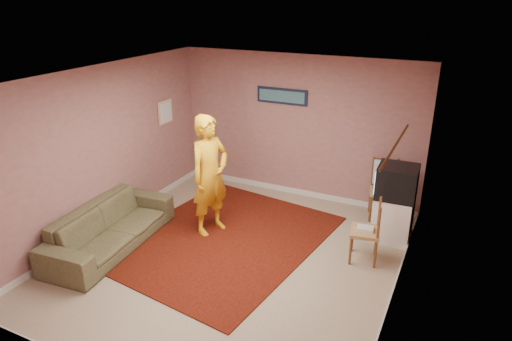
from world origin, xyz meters
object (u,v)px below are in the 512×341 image
at_px(tv_cabinet, 393,218).
at_px(chair_b, 366,224).
at_px(sofa, 110,227).
at_px(person, 210,175).
at_px(chair_a, 384,184).
at_px(crt_tv, 397,182).

distance_m(tv_cabinet, chair_b, 0.84).
distance_m(sofa, person, 1.67).
height_order(tv_cabinet, chair_a, chair_a).
bearing_deg(tv_cabinet, sofa, -151.35).
height_order(crt_tv, person, person).
distance_m(chair_a, sofa, 4.40).
xyz_separation_m(tv_cabinet, chair_a, (-0.28, 0.64, 0.26)).
relative_size(crt_tv, chair_b, 1.20).
bearing_deg(crt_tv, sofa, -153.34).
height_order(chair_b, person, person).
distance_m(chair_a, chair_b, 1.41).
distance_m(tv_cabinet, crt_tv, 0.61).
xyz_separation_m(chair_a, person, (-2.37, -1.62, 0.34)).
height_order(tv_cabinet, sofa, tv_cabinet).
relative_size(crt_tv, person, 0.32).
distance_m(crt_tv, sofa, 4.32).
relative_size(tv_cabinet, sofa, 0.32).
distance_m(crt_tv, chair_b, 0.90).
distance_m(tv_cabinet, sofa, 4.27).
xyz_separation_m(tv_cabinet, person, (-2.64, -0.98, 0.60)).
height_order(crt_tv, chair_b, crt_tv).
bearing_deg(crt_tv, chair_b, -110.03).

